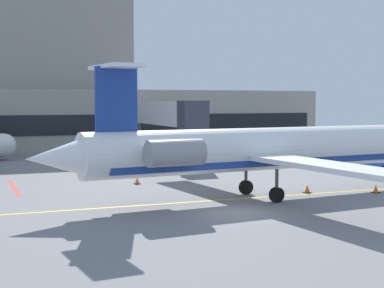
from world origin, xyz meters
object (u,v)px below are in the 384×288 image
(regional_jet, at_px, (271,149))
(baggage_tug, at_px, (98,153))
(pushback_tractor, at_px, (357,153))
(belt_loader, at_px, (382,160))

(regional_jet, distance_m, baggage_tug, 25.22)
(pushback_tractor, bearing_deg, baggage_tug, 157.34)
(regional_jet, relative_size, pushback_tractor, 8.73)
(pushback_tractor, xyz_separation_m, belt_loader, (-2.22, -6.32, 0.05))
(pushback_tractor, height_order, belt_loader, belt_loader)
(regional_jet, height_order, belt_loader, regional_jet)
(baggage_tug, height_order, belt_loader, belt_loader)
(regional_jet, distance_m, belt_loader, 17.99)
(belt_loader, bearing_deg, baggage_tug, 142.70)
(baggage_tug, height_order, pushback_tractor, baggage_tug)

